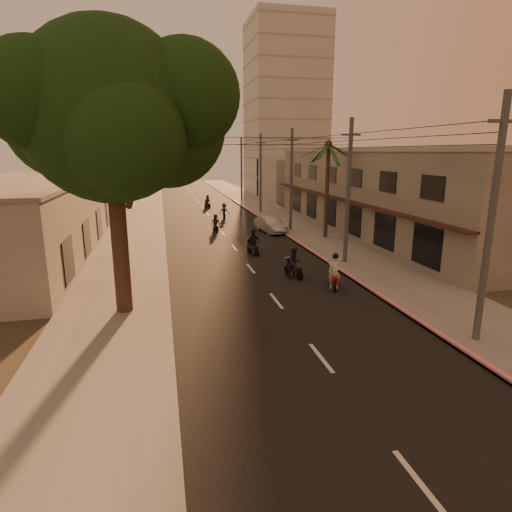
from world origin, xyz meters
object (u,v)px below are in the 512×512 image
(scooter_mid_b, at_px, (253,243))
(scooter_far_b, at_px, (224,212))
(scooter_red, at_px, (335,273))
(scooter_far_a, at_px, (216,224))
(parked_car, at_px, (271,225))
(scooter_mid_a, at_px, (294,264))
(scooter_far_c, at_px, (208,202))
(palm_tree, at_px, (328,150))
(broadleaf_tree, at_px, (120,114))

(scooter_mid_b, relative_size, scooter_far_b, 1.05)
(scooter_red, bearing_deg, scooter_far_a, 122.10)
(scooter_far_a, height_order, scooter_far_b, scooter_far_b)
(parked_car, bearing_deg, scooter_mid_a, -108.03)
(scooter_mid_b, distance_m, parked_car, 8.64)
(scooter_far_c, bearing_deg, parked_car, -98.68)
(scooter_red, xyz_separation_m, scooter_mid_b, (-2.58, 8.28, -0.02))
(parked_car, bearing_deg, scooter_red, -101.60)
(palm_tree, distance_m, scooter_red, 14.91)
(palm_tree, distance_m, scooter_far_a, 11.71)
(scooter_far_a, relative_size, scooter_far_c, 1.02)
(scooter_far_b, bearing_deg, scooter_mid_b, -86.46)
(palm_tree, height_order, scooter_far_a, palm_tree)
(scooter_mid_b, bearing_deg, scooter_far_c, 78.56)
(scooter_mid_a, relative_size, scooter_far_a, 1.09)
(scooter_red, bearing_deg, scooter_mid_b, 126.56)
(scooter_red, relative_size, scooter_far_b, 1.09)
(palm_tree, bearing_deg, broadleaf_tree, -136.52)
(parked_car, relative_size, scooter_far_c, 2.74)
(broadleaf_tree, relative_size, scooter_far_c, 7.34)
(palm_tree, xyz_separation_m, scooter_far_a, (-8.52, 4.84, -6.41))
(scooter_mid_a, distance_m, scooter_far_a, 15.51)
(broadleaf_tree, distance_m, palm_tree, 20.18)
(scooter_far_c, bearing_deg, scooter_far_a, -113.52)
(scooter_red, xyz_separation_m, scooter_mid_a, (-1.48, 2.29, -0.02))
(scooter_red, relative_size, scooter_mid_b, 1.03)
(scooter_mid_a, relative_size, scooter_mid_b, 0.99)
(scooter_far_b, bearing_deg, broadleaf_tree, -102.06)
(broadleaf_tree, bearing_deg, scooter_red, 6.28)
(broadleaf_tree, height_order, scooter_far_a, broadleaf_tree)
(scooter_far_c, bearing_deg, palm_tree, -91.15)
(palm_tree, relative_size, scooter_far_a, 4.87)
(scooter_red, distance_m, scooter_far_c, 34.84)
(scooter_red, height_order, scooter_far_b, scooter_red)
(scooter_red, xyz_separation_m, scooter_far_b, (-2.18, 24.85, -0.06))
(palm_tree, bearing_deg, scooter_far_c, 108.53)
(scooter_far_b, relative_size, scooter_far_c, 1.07)
(broadleaf_tree, distance_m, parked_car, 21.90)
(scooter_far_b, height_order, parked_car, scooter_far_b)
(scooter_mid_a, height_order, scooter_far_c, scooter_mid_a)
(scooter_far_b, height_order, scooter_far_c, scooter_far_b)
(palm_tree, xyz_separation_m, parked_car, (-3.78, 3.52, -6.44))
(palm_tree, bearing_deg, parked_car, 137.05)
(broadleaf_tree, distance_m, scooter_far_a, 21.13)
(scooter_mid_a, bearing_deg, scooter_far_b, 76.01)
(palm_tree, relative_size, scooter_mid_a, 4.47)
(scooter_far_a, bearing_deg, scooter_mid_b, -81.89)
(scooter_mid_a, height_order, scooter_mid_b, scooter_mid_b)
(scooter_far_c, bearing_deg, scooter_red, -104.96)
(palm_tree, relative_size, scooter_far_c, 4.97)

